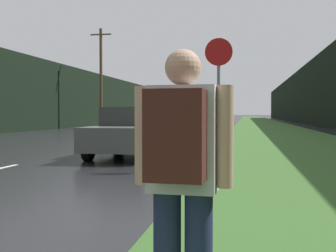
# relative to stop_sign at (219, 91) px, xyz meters

# --- Properties ---
(grass_verge) EXTENTS (6.00, 240.00, 0.02)m
(grass_verge) POSITION_rel_stop_sign_xyz_m (2.56, 30.40, -1.76)
(grass_verge) COLOR #386028
(grass_verge) RESTS_ON ground_plane
(lane_stripe_c) EXTENTS (0.12, 3.00, 0.01)m
(lane_stripe_c) POSITION_rel_stop_sign_xyz_m (-4.98, 5.48, -1.77)
(lane_stripe_c) COLOR silver
(lane_stripe_c) RESTS_ON ground_plane
(lane_stripe_d) EXTENTS (0.12, 3.00, 0.01)m
(lane_stripe_d) POSITION_rel_stop_sign_xyz_m (-4.98, 12.48, -1.77)
(lane_stripe_d) COLOR silver
(lane_stripe_d) RESTS_ON ground_plane
(lane_stripe_e) EXTENTS (0.12, 3.00, 0.01)m
(lane_stripe_e) POSITION_rel_stop_sign_xyz_m (-4.98, 19.48, -1.77)
(lane_stripe_e) COLOR silver
(lane_stripe_e) RESTS_ON ground_plane
(lane_stripe_f) EXTENTS (0.12, 3.00, 0.01)m
(lane_stripe_f) POSITION_rel_stop_sign_xyz_m (-4.98, 26.48, -1.77)
(lane_stripe_f) COLOR silver
(lane_stripe_f) RESTS_ON ground_plane
(treeline_far_side) EXTENTS (2.00, 140.00, 5.41)m
(treeline_far_side) POSITION_rel_stop_sign_xyz_m (-15.52, 40.40, 0.93)
(treeline_far_side) COLOR black
(treeline_far_side) RESTS_ON ground_plane
(treeline_near_side) EXTENTS (2.00, 140.00, 7.09)m
(treeline_near_side) POSITION_rel_stop_sign_xyz_m (8.56, 40.40, 1.77)
(treeline_near_side) COLOR black
(treeline_near_side) RESTS_ON ground_plane
(utility_pole_far) EXTENTS (1.80, 0.24, 8.41)m
(utility_pole_far) POSITION_rel_stop_sign_xyz_m (-11.43, 24.44, 2.57)
(utility_pole_far) COLOR #4C3823
(utility_pole_far) RESTS_ON ground_plane
(stop_sign) EXTENTS (0.62, 0.07, 2.97)m
(stop_sign) POSITION_rel_stop_sign_xyz_m (0.00, 0.00, 0.00)
(stop_sign) COLOR slate
(stop_sign) RESTS_ON ground_plane
(hitchhiker_with_backpack) EXTENTS (0.57, 0.41, 1.64)m
(hitchhiker_with_backpack) POSITION_rel_stop_sign_xyz_m (0.25, -7.24, -0.83)
(hitchhiker_with_backpack) COLOR #1E2847
(hitchhiker_with_backpack) RESTS_ON ground_plane
(car_passing_near) EXTENTS (1.86, 4.43, 1.45)m
(car_passing_near) POSITION_rel_stop_sign_xyz_m (-2.71, 2.52, -1.05)
(car_passing_near) COLOR #4C514C
(car_passing_near) RESTS_ON ground_plane
(car_passing_far) EXTENTS (1.97, 4.79, 1.36)m
(car_passing_far) POSITION_rel_stop_sign_xyz_m (-2.71, 23.77, -1.09)
(car_passing_far) COLOR maroon
(car_passing_far) RESTS_ON ground_plane
(car_oncoming) EXTENTS (1.99, 4.65, 1.39)m
(car_oncoming) POSITION_rel_stop_sign_xyz_m (-7.25, 35.95, -1.04)
(car_oncoming) COLOR #2D3856
(car_oncoming) RESTS_ON ground_plane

